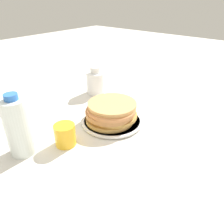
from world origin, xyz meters
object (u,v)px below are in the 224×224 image
cream_jug (96,82)px  water_bottle_near (18,127)px  plate (112,121)px  pancake_stack (111,112)px  juice_glass (65,135)px

cream_jug → water_bottle_near: 0.51m
water_bottle_near → plate: bearing=72.2°
pancake_stack → water_bottle_near: bearing=-107.4°
juice_glass → water_bottle_near: bearing=-122.4°
plate → water_bottle_near: size_ratio=1.17×
juice_glass → pancake_stack: bearing=82.3°
pancake_stack → juice_glass: 0.21m
plate → juice_glass: 0.21m
pancake_stack → cream_jug: bearing=145.0°
cream_jug → water_bottle_near: size_ratio=0.66×
plate → pancake_stack: size_ratio=1.19×
juice_glass → cream_jug: size_ratio=0.55×
plate → pancake_stack: pancake_stack is taller
plate → pancake_stack: (-0.00, -0.00, 0.04)m
pancake_stack → water_bottle_near: 0.34m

